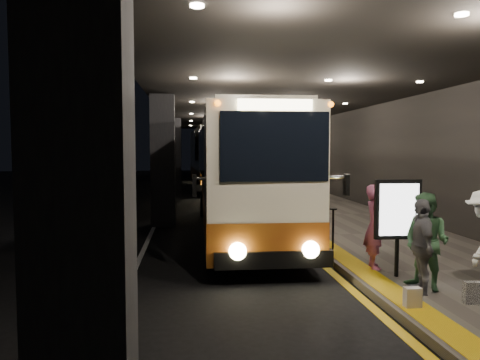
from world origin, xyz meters
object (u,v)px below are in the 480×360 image
passenger_boarding (375,226)px  info_sign (398,211)px  stanchion_post (333,231)px  passenger_waiting_green (427,241)px  coach_third (206,158)px  coach_second (214,160)px  bag_polka (474,293)px  passenger_waiting_grey (421,246)px  bag_plain (413,298)px  coach_main (242,179)px

passenger_boarding → info_sign: size_ratio=0.92×
info_sign → stanchion_post: 2.36m
passenger_waiting_green → info_sign: (-0.14, 0.85, 0.42)m
passenger_waiting_green → stanchion_post: (-0.72, 3.01, -0.33)m
coach_third → passenger_waiting_green: coach_third is taller
coach_second → bag_polka: coach_second is taller
passenger_waiting_grey → bag_polka: passenger_waiting_grey is taller
passenger_waiting_green → bag_polka: size_ratio=4.80×
coach_second → bag_plain: size_ratio=39.34×
coach_main → stanchion_post: 4.05m
passenger_waiting_green → bag_plain: 1.30m
coach_main → passenger_waiting_green: bearing=-67.8°
info_sign → stanchion_post: size_ratio=1.81×
passenger_boarding → info_sign: bearing=-157.0°
bag_polka → coach_third: bearing=94.6°
coach_second → info_sign: 22.07m
passenger_waiting_green → passenger_waiting_grey: passenger_waiting_green is taller
info_sign → bag_polka: bearing=-69.5°
passenger_waiting_grey → info_sign: (0.05, 1.02, 0.46)m
passenger_waiting_green → coach_second: bearing=157.0°
passenger_waiting_green → stanchion_post: passenger_waiting_green is taller
coach_second → info_sign: size_ratio=6.61×
coach_main → passenger_waiting_green: 7.00m
coach_main → passenger_boarding: (2.19, -4.98, -0.68)m
coach_main → coach_third: (-0.07, 29.61, 0.03)m
coach_third → info_sign: size_ratio=6.11×
coach_second → passenger_waiting_green: coach_second is taller
coach_third → bag_polka: coach_third is taller
coach_second → passenger_waiting_green: (2.49, -22.79, -0.86)m
bag_polka → stanchion_post: stanchion_post is taller
coach_third → passenger_boarding: coach_third is taller
coach_main → passenger_boarding: bearing=-65.2°
bag_polka → passenger_waiting_green: bearing=115.2°
info_sign → coach_main: bearing=115.9°
bag_plain → info_sign: (0.53, 1.72, 1.11)m
coach_main → passenger_boarding: size_ratio=6.60×
coach_second → passenger_waiting_grey: coach_second is taller
bag_polka → coach_second: bearing=96.9°
info_sign → passenger_waiting_green: bearing=-77.6°
bag_polka → passenger_boarding: bearing=106.6°
passenger_boarding → bag_polka: (0.69, -2.32, -0.68)m
stanchion_post → info_sign: bearing=-74.9°
coach_third → bag_polka: bearing=-85.8°
coach_main → bag_polka: size_ratio=32.21×
bag_plain → coach_third: bearing=92.9°
passenger_waiting_grey → bag_plain: 1.07m
passenger_boarding → coach_second: bearing=14.2°
passenger_waiting_grey → coach_third: bearing=-164.2°
passenger_boarding → bag_plain: size_ratio=5.48×
coach_main → passenger_waiting_grey: size_ratio=7.05×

